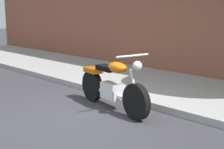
{
  "coord_description": "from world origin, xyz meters",
  "views": [
    {
      "loc": [
        4.39,
        -3.55,
        1.91
      ],
      "look_at": [
        -0.01,
        0.66,
        0.7
      ],
      "focal_mm": 51.37,
      "sensor_mm": 36.0,
      "label": 1
    }
  ],
  "objects": [
    {
      "name": "motorcycle",
      "position": [
        -0.02,
        0.67,
        0.47
      ],
      "size": [
        2.16,
        0.75,
        1.16
      ],
      "color": "black",
      "rests_on": "ground"
    },
    {
      "name": "ground_plane",
      "position": [
        0.0,
        0.0,
        0.0
      ],
      "size": [
        60.0,
        60.0,
        0.0
      ],
      "primitive_type": "plane",
      "color": "#38383D"
    },
    {
      "name": "sidewalk",
      "position": [
        0.0,
        2.7,
        0.07
      ],
      "size": [
        23.68,
        3.0,
        0.14
      ],
      "primitive_type": "cube",
      "color": "#A2A2A2",
      "rests_on": "ground"
    }
  ]
}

